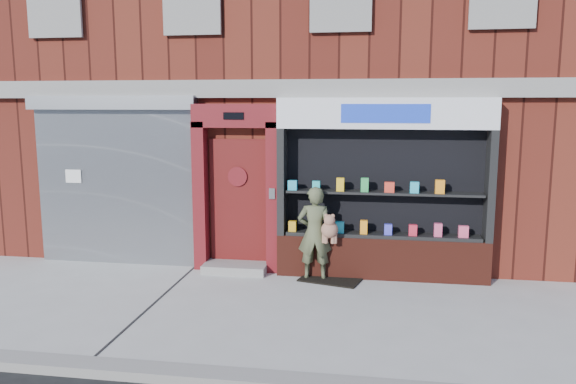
# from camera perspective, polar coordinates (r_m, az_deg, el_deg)

# --- Properties ---
(ground) EXTENTS (80.00, 80.00, 0.00)m
(ground) POSITION_cam_1_polar(r_m,az_deg,el_deg) (8.19, -3.15, -11.82)
(ground) COLOR #9E9E99
(ground) RESTS_ON ground
(curb) EXTENTS (60.00, 0.30, 0.12)m
(curb) POSITION_cam_1_polar(r_m,az_deg,el_deg) (6.26, -7.50, -18.17)
(curb) COLOR gray
(curb) RESTS_ON ground
(building) EXTENTS (12.00, 8.16, 8.00)m
(building) POSITION_cam_1_polar(r_m,az_deg,el_deg) (13.62, 2.16, 13.61)
(building) COLOR #4E1811
(building) RESTS_ON ground
(shutter_bay) EXTENTS (3.10, 0.30, 3.04)m
(shutter_bay) POSITION_cam_1_polar(r_m,az_deg,el_deg) (10.55, -17.10, 2.13)
(shutter_bay) COLOR gray
(shutter_bay) RESTS_ON ground
(red_door_bay) EXTENTS (1.52, 0.58, 2.90)m
(red_door_bay) POSITION_cam_1_polar(r_m,az_deg,el_deg) (9.75, -5.23, 0.40)
(red_door_bay) COLOR maroon
(red_door_bay) RESTS_ON ground
(pharmacy_bay) EXTENTS (3.50, 0.41, 3.00)m
(pharmacy_bay) POSITION_cam_1_polar(r_m,az_deg,el_deg) (9.42, 9.60, -0.51)
(pharmacy_bay) COLOR #551E14
(pharmacy_bay) RESTS_ON ground
(woman) EXTENTS (0.69, 0.44, 1.56)m
(woman) POSITION_cam_1_polar(r_m,az_deg,el_deg) (9.32, 2.86, -4.15)
(woman) COLOR #4D5337
(woman) RESTS_ON ground
(doormat) EXTENTS (1.12, 0.91, 0.02)m
(doormat) POSITION_cam_1_polar(r_m,az_deg,el_deg) (9.51, 4.44, -8.76)
(doormat) COLOR black
(doormat) RESTS_ON ground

